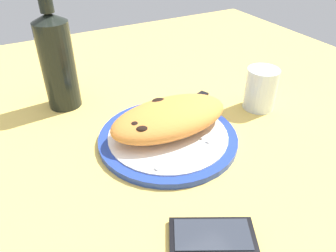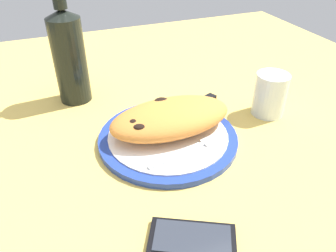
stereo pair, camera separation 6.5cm
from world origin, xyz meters
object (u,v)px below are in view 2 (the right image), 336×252
at_px(fork, 192,148).
at_px(water_glass, 270,97).
at_px(plate, 168,138).
at_px(wine_bottle, 69,55).
at_px(smartphone, 192,240).
at_px(knife, 190,109).
at_px(calzone, 171,118).

height_order(fork, water_glass, water_glass).
bearing_deg(fork, plate, 111.79).
bearing_deg(water_glass, wine_bottle, 150.16).
height_order(fork, smartphone, fork).
distance_m(plate, knife, 0.10).
distance_m(calzone, fork, 0.08).
bearing_deg(plate, wine_bottle, 121.03).
height_order(calzone, knife, calzone).
bearing_deg(wine_bottle, fork, -60.73).
distance_m(calzone, water_glass, 0.24).
distance_m(knife, water_glass, 0.18).
bearing_deg(calzone, knife, 37.89).
xyz_separation_m(calzone, water_glass, (0.24, 0.00, -0.00)).
relative_size(knife, smartphone, 1.61).
bearing_deg(knife, wine_bottle, 141.74).
xyz_separation_m(fork, water_glass, (0.23, 0.08, 0.02)).
relative_size(fork, water_glass, 1.69).
xyz_separation_m(plate, calzone, (0.01, 0.01, 0.04)).
bearing_deg(water_glass, fork, -160.87).
relative_size(calzone, water_glass, 2.63).
bearing_deg(plate, knife, 40.07).
distance_m(knife, smartphone, 0.34).
distance_m(knife, wine_bottle, 0.30).
relative_size(calzone, smartphone, 1.84).
distance_m(plate, wine_bottle, 0.31).
relative_size(knife, wine_bottle, 0.80).
xyz_separation_m(calzone, fork, (0.01, -0.08, -0.03)).
xyz_separation_m(plate, fork, (0.02, -0.06, 0.01)).
xyz_separation_m(fork, smartphone, (-0.08, -0.18, -0.01)).
distance_m(fork, smartphone, 0.20).
bearing_deg(plate, fork, -68.21).
bearing_deg(fork, knife, 67.27).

